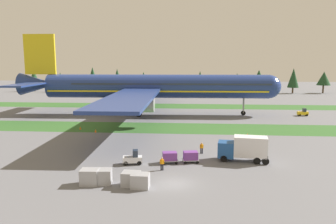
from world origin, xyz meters
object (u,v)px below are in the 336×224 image
object	(u,v)px
uld_container_2	(131,179)
taxiway_marker_2	(96,131)
cargo_dolly_lead	(170,157)
uld_container_3	(140,181)
taxiway_marker_0	(247,135)
uld_container_1	(103,177)
pushback_tractor	(303,113)
ground_crew_loader	(202,147)
ground_crew_marshaller	(162,163)
uld_container_0	(90,177)
airliner	(148,86)
baggage_tug	(133,158)
cargo_dolly_second	(191,156)
catering_truck	(244,148)
taxiway_marker_1	(80,128)

from	to	relation	value
uld_container_2	taxiway_marker_2	world-z (taller)	uld_container_2
cargo_dolly_lead	uld_container_2	xyz separation A→B (m)	(-3.74, -8.67, -0.11)
uld_container_3	taxiway_marker_0	world-z (taller)	uld_container_3
uld_container_1	pushback_tractor	bearing A→B (deg)	52.65
uld_container_1	taxiway_marker_2	distance (m)	28.35
ground_crew_loader	taxiway_marker_0	world-z (taller)	ground_crew_loader
ground_crew_marshaller	cargo_dolly_lead	bearing A→B (deg)	-102.52
uld_container_3	taxiway_marker_0	bearing A→B (deg)	59.01
ground_crew_loader	uld_container_0	distance (m)	18.85
airliner	ground_crew_loader	world-z (taller)	airliner
airliner	taxiway_marker_2	bearing A→B (deg)	-19.57
ground_crew_loader	baggage_tug	bearing A→B (deg)	24.23
uld_container_3	uld_container_0	bearing A→B (deg)	174.21
airliner	cargo_dolly_second	size ratio (longest dim) A/B	34.56
airliner	catering_truck	world-z (taller)	airliner
airliner	taxiway_marker_0	distance (m)	33.25
uld_container_3	taxiway_marker_2	xyz separation A→B (m)	(-13.45, 27.73, -0.51)
uld_container_1	uld_container_2	xyz separation A→B (m)	(3.34, -0.34, -0.05)
uld_container_2	uld_container_3	world-z (taller)	uld_container_2
ground_crew_marshaller	taxiway_marker_1	world-z (taller)	ground_crew_marshaller
cargo_dolly_lead	taxiway_marker_1	bearing A→B (deg)	33.67
catering_truck	taxiway_marker_1	xyz separation A→B (m)	(-30.36, 19.60, -1.67)
baggage_tug	taxiway_marker_2	distance (m)	22.37
uld_container_2	uld_container_3	distance (m)	1.23
airliner	uld_container_2	size ratio (longest dim) A/B	41.85
taxiway_marker_2	cargo_dolly_second	bearing A→B (deg)	-43.65
uld_container_0	uld_container_2	bearing A→B (deg)	-1.07
baggage_tug	uld_container_0	bearing A→B (deg)	145.52
ground_crew_loader	uld_container_1	world-z (taller)	ground_crew_loader
taxiway_marker_1	baggage_tug	bearing A→B (deg)	-55.56
ground_crew_marshaller	taxiway_marker_1	distance (m)	31.08
taxiway_marker_0	taxiway_marker_1	world-z (taller)	taxiway_marker_1
cargo_dolly_second	uld_container_1	world-z (taller)	uld_container_1
baggage_tug	pushback_tractor	size ratio (longest dim) A/B	1.06
uld_container_3	airliner	bearing A→B (deg)	96.85
taxiway_marker_1	uld_container_2	bearing A→B (deg)	-61.32
catering_truck	ground_crew_marshaller	bearing A→B (deg)	121.58
uld_container_2	taxiway_marker_2	distance (m)	29.89
pushback_tractor	ground_crew_loader	size ratio (longest dim) A/B	1.51
cargo_dolly_lead	catering_truck	bearing A→B (deg)	-90.65
pushback_tractor	uld_container_0	size ratio (longest dim) A/B	1.32
uld_container_0	cargo_dolly_lead	bearing A→B (deg)	45.23
catering_truck	uld_container_1	world-z (taller)	catering_truck
airliner	uld_container_2	xyz separation A→B (m)	(4.94, -49.94, -6.71)
cargo_dolly_second	catering_truck	size ratio (longest dim) A/B	0.34
pushback_tractor	taxiway_marker_1	bearing A→B (deg)	110.66
airliner	taxiway_marker_1	world-z (taller)	airliner
airliner	uld_container_3	bearing A→B (deg)	5.30
cargo_dolly_lead	ground_crew_marshaller	world-z (taller)	ground_crew_marshaller
uld_container_0	baggage_tug	bearing A→B (deg)	65.27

